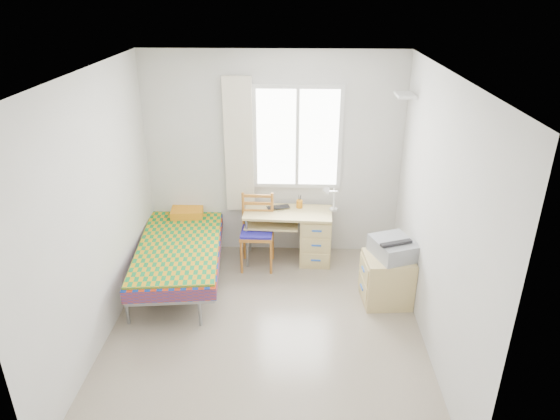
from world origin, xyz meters
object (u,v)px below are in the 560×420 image
at_px(cabinet, 387,279).
at_px(printer, 394,248).
at_px(desk, 310,234).
at_px(chair, 258,227).
at_px(bed, 181,244).

distance_m(cabinet, printer, 0.39).
distance_m(desk, chair, 0.68).
bearing_deg(printer, bed, 149.15).
height_order(chair, printer, chair).
relative_size(desk, cabinet, 1.97).
distance_m(desk, printer, 1.27).
distance_m(bed, printer, 2.48).
relative_size(bed, printer, 3.66).
bearing_deg(cabinet, printer, 33.85).
relative_size(desk, chair, 1.19).
bearing_deg(printer, desk, 114.84).
xyz_separation_m(chair, cabinet, (1.49, -0.77, -0.24)).
bearing_deg(bed, chair, 12.86).
bearing_deg(printer, chair, 133.63).
distance_m(chair, printer, 1.71).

